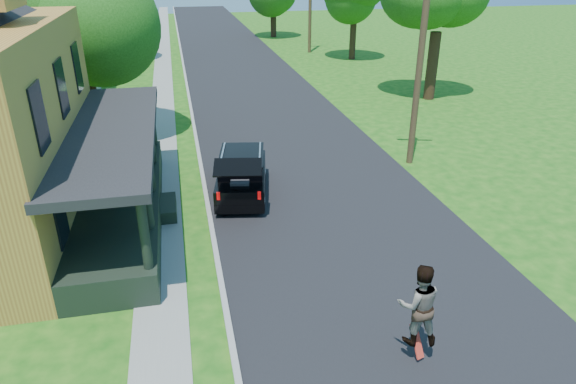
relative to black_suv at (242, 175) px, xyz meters
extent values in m
plane|color=#125010|center=(2.73, -7.04, -0.76)|extent=(140.00, 140.00, 0.00)
cube|color=black|center=(2.73, 12.96, -0.76)|extent=(8.00, 120.00, 0.02)
cube|color=#979792|center=(-1.32, 12.96, -0.76)|extent=(0.15, 120.00, 0.12)
cube|color=gray|center=(-2.87, 12.96, -0.76)|extent=(1.30, 120.00, 0.03)
cube|color=gray|center=(-6.77, -1.04, -0.76)|extent=(6.50, 1.20, 0.03)
cube|color=black|center=(-4.07, -1.04, -0.31)|extent=(2.40, 10.00, 0.90)
cube|color=black|center=(-4.07, -1.04, 2.24)|extent=(2.60, 10.30, 0.25)
cube|color=#ACA598|center=(-10.77, 16.96, 1.74)|extent=(8.00, 8.00, 5.00)
cube|color=#ACA598|center=(-10.77, 32.96, 1.74)|extent=(8.00, 8.00, 5.00)
cube|color=black|center=(0.00, 0.00, -0.18)|extent=(2.33, 4.15, 0.76)
cube|color=black|center=(0.02, 0.13, 0.42)|extent=(1.93, 2.66, 0.49)
cube|color=black|center=(0.02, 0.13, 0.69)|extent=(1.98, 2.74, 0.07)
cube|color=black|center=(-0.35, -1.88, 1.06)|extent=(1.64, 1.07, 0.34)
cube|color=#323238|center=(-0.21, -1.15, 0.08)|extent=(0.71, 0.64, 0.40)
cube|color=silver|center=(-0.62, 0.25, 0.77)|extent=(0.44, 2.13, 0.05)
cube|color=silver|center=(0.67, 0.01, 0.77)|extent=(0.44, 2.13, 0.05)
cube|color=#990505|center=(-1.00, -1.78, 0.08)|extent=(0.11, 0.07, 0.27)
cube|color=#990505|center=(0.30, -2.02, 0.08)|extent=(0.11, 0.07, 0.27)
cylinder|color=black|center=(-0.47, 1.40, -0.46)|extent=(0.32, 0.63, 0.60)
cylinder|color=black|center=(0.94, 1.14, -0.46)|extent=(0.32, 0.63, 0.60)
cylinder|color=black|center=(-0.94, -1.14, -0.46)|extent=(0.32, 0.63, 0.60)
cylinder|color=black|center=(0.47, -1.40, -0.46)|extent=(0.32, 0.63, 0.60)
imported|color=black|center=(2.47, -9.01, 0.61)|extent=(1.02, 0.86, 1.85)
cube|color=red|center=(2.52, -9.03, -0.32)|extent=(0.27, 0.47, 0.70)
cylinder|color=black|center=(-5.84, 7.76, 0.95)|extent=(0.61, 0.61, 3.42)
sphere|color=#328122|center=(-5.84, 7.76, 4.39)|extent=(5.92, 5.92, 5.18)
sphere|color=#328122|center=(-6.37, 8.06, 4.96)|extent=(5.26, 5.26, 4.60)
cylinder|color=black|center=(-7.61, 27.69, 1.10)|extent=(0.70, 0.70, 3.73)
cylinder|color=black|center=(12.73, 10.96, 1.17)|extent=(0.77, 0.77, 3.87)
sphere|color=#328122|center=(12.73, 10.96, 4.71)|extent=(5.74, 5.74, 4.79)
cylinder|color=black|center=(12.35, 24.01, 1.02)|extent=(0.66, 0.66, 3.56)
cylinder|color=black|center=(8.41, 37.61, 0.74)|extent=(0.66, 0.66, 3.01)
cylinder|color=#3F2D1D|center=(7.23, 1.59, 3.35)|extent=(0.33, 0.33, 8.22)
camera|label=1|loc=(-2.00, -16.80, 7.18)|focal=32.00mm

